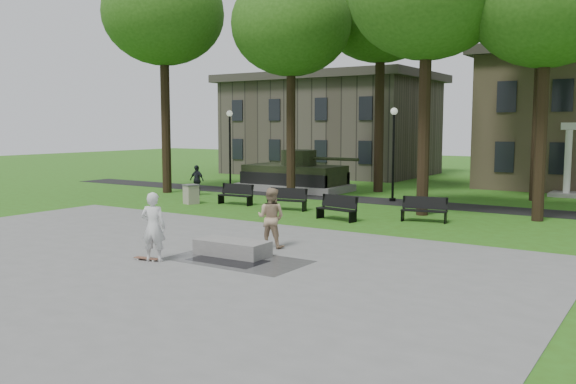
% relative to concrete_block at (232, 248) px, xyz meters
% --- Properties ---
extents(ground, '(120.00, 120.00, 0.00)m').
position_rel_concrete_block_xyz_m(ground, '(-1.78, 2.46, -0.24)').
color(ground, '#2F5915').
rests_on(ground, ground).
extents(plaza, '(22.00, 16.00, 0.02)m').
position_rel_concrete_block_xyz_m(plaza, '(-1.78, -2.54, -0.23)').
color(plaza, gray).
rests_on(plaza, ground).
extents(footpath, '(44.00, 2.60, 0.01)m').
position_rel_concrete_block_xyz_m(footpath, '(-1.78, 14.46, -0.24)').
color(footpath, black).
rests_on(footpath, ground).
extents(building_left, '(15.00, 10.00, 7.20)m').
position_rel_concrete_block_xyz_m(building_left, '(-12.78, 28.96, 3.35)').
color(building_left, '#4C443D').
rests_on(building_left, ground).
extents(tree_0, '(6.80, 6.80, 12.97)m').
position_rel_concrete_block_xyz_m(tree_0, '(-13.78, 11.46, 9.78)').
color(tree_0, black).
rests_on(tree_0, ground).
extents(tree_1, '(6.20, 6.20, 11.63)m').
position_rel_concrete_block_xyz_m(tree_1, '(-6.28, 12.96, 8.71)').
color(tree_1, black).
rests_on(tree_1, ground).
extents(tree_3, '(6.00, 6.00, 11.19)m').
position_rel_concrete_block_xyz_m(tree_3, '(6.22, 11.96, 8.35)').
color(tree_3, black).
rests_on(tree_3, ground).
extents(tree_4, '(7.20, 7.20, 13.50)m').
position_rel_concrete_block_xyz_m(tree_4, '(-3.78, 18.46, 10.15)').
color(tree_4, black).
rests_on(tree_4, ground).
extents(tree_5, '(6.40, 6.40, 12.44)m').
position_rel_concrete_block_xyz_m(tree_5, '(4.72, 18.96, 9.42)').
color(tree_5, black).
rests_on(tree_5, ground).
extents(lamp_left, '(0.36, 0.36, 4.73)m').
position_rel_concrete_block_xyz_m(lamp_left, '(-11.78, 14.76, 2.55)').
color(lamp_left, black).
rests_on(lamp_left, ground).
extents(lamp_mid, '(0.36, 0.36, 4.73)m').
position_rel_concrete_block_xyz_m(lamp_mid, '(-1.28, 14.76, 2.55)').
color(lamp_mid, black).
rests_on(lamp_mid, ground).
extents(tank_monument, '(7.45, 3.40, 2.40)m').
position_rel_concrete_block_xyz_m(tank_monument, '(-8.23, 16.46, 0.61)').
color(tank_monument, gray).
rests_on(tank_monument, ground).
extents(puddle, '(2.20, 1.20, 0.00)m').
position_rel_concrete_block_xyz_m(puddle, '(0.33, -0.62, -0.22)').
color(puddle, black).
rests_on(puddle, plaza).
extents(concrete_block, '(2.23, 1.07, 0.45)m').
position_rel_concrete_block_xyz_m(concrete_block, '(0.00, 0.00, 0.00)').
color(concrete_block, gray).
rests_on(concrete_block, plaza).
extents(skateboard, '(0.80, 0.33, 0.07)m').
position_rel_concrete_block_xyz_m(skateboard, '(-1.62, -1.87, -0.19)').
color(skateboard, brown).
rests_on(skateboard, plaza).
extents(skateboarder, '(0.84, 0.71, 1.97)m').
position_rel_concrete_block_xyz_m(skateboarder, '(-1.37, -1.83, 0.76)').
color(skateboarder, silver).
rests_on(skateboarder, plaza).
extents(friend_watching, '(1.03, 0.87, 1.89)m').
position_rel_concrete_block_xyz_m(friend_watching, '(0.29, 1.59, 0.72)').
color(friend_watching, tan).
rests_on(friend_watching, plaza).
extents(pedestrian_walker, '(0.99, 0.45, 1.67)m').
position_rel_concrete_block_xyz_m(pedestrian_walker, '(-11.49, 11.43, 0.59)').
color(pedestrian_walker, black).
rests_on(pedestrian_walker, ground).
extents(park_bench_0, '(1.82, 0.61, 1.00)m').
position_rel_concrete_block_xyz_m(park_bench_0, '(-7.14, 9.39, 0.28)').
color(park_bench_0, black).
rests_on(park_bench_0, ground).
extents(park_bench_1, '(1.85, 0.86, 1.00)m').
position_rel_concrete_block_xyz_m(park_bench_1, '(-3.97, 9.13, 0.28)').
color(park_bench_1, black).
rests_on(park_bench_1, ground).
extents(park_bench_2, '(1.85, 0.85, 1.00)m').
position_rel_concrete_block_xyz_m(park_bench_2, '(-0.68, 7.75, 0.28)').
color(park_bench_2, black).
rests_on(park_bench_2, ground).
extents(park_bench_3, '(1.85, 0.85, 1.00)m').
position_rel_concrete_block_xyz_m(park_bench_3, '(2.47, 9.27, 0.28)').
color(park_bench_3, black).
rests_on(park_bench_3, ground).
extents(trash_bin, '(0.84, 0.84, 0.96)m').
position_rel_concrete_block_xyz_m(trash_bin, '(-9.19, 8.40, 0.24)').
color(trash_bin, '#9C9680').
rests_on(trash_bin, ground).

